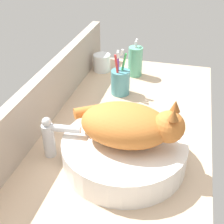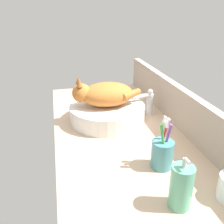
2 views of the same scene
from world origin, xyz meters
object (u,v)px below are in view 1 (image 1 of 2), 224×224
(sink_basin, at_px, (124,151))
(soap_dispenser, at_px, (135,61))
(toothbrush_cup, at_px, (120,81))
(cat, at_px, (130,125))
(faucet, at_px, (52,136))
(water_glass, at_px, (102,64))

(sink_basin, relative_size, soap_dispenser, 2.18)
(soap_dispenser, bearing_deg, toothbrush_cup, 172.24)
(cat, xyz_separation_m, soap_dispenser, (0.59, 0.10, -0.07))
(soap_dispenser, xyz_separation_m, toothbrush_cup, (-0.19, 0.03, -0.01))
(toothbrush_cup, bearing_deg, faucet, 166.29)
(water_glass, bearing_deg, faucet, -177.41)
(cat, bearing_deg, faucet, 95.85)
(cat, height_order, water_glass, cat)
(sink_basin, bearing_deg, toothbrush_cup, 14.91)
(sink_basin, height_order, toothbrush_cup, toothbrush_cup)
(cat, xyz_separation_m, toothbrush_cup, (0.41, 0.12, -0.08))
(cat, distance_m, toothbrush_cup, 0.44)
(faucet, height_order, toothbrush_cup, toothbrush_cup)
(cat, xyz_separation_m, faucet, (-0.02, 0.23, -0.06))
(faucet, distance_m, toothbrush_cup, 0.45)
(sink_basin, bearing_deg, cat, -87.52)
(sink_basin, height_order, faucet, faucet)
(cat, height_order, soap_dispenser, cat)
(faucet, bearing_deg, toothbrush_cup, -13.71)
(faucet, relative_size, water_glass, 1.70)
(sink_basin, xyz_separation_m, cat, (0.00, -0.01, 0.10))
(soap_dispenser, distance_m, toothbrush_cup, 0.19)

